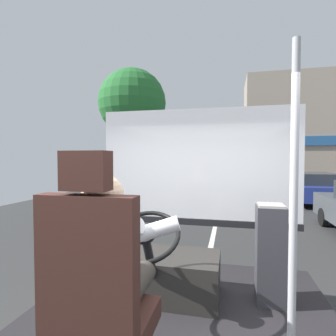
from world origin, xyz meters
TOP-DOWN VIEW (x-y plane):
  - ground at (0.00, 8.80)m, footprint 18.00×44.00m
  - driver_seat at (-0.23, -0.56)m, footprint 0.48×0.48m
  - bus_driver at (-0.23, -0.44)m, footprint 0.72×0.59m
  - steering_console at (-0.23, 0.67)m, footprint 1.10×1.04m
  - handrail_pole at (0.75, -0.16)m, footprint 0.04×0.04m
  - fare_box at (0.77, 0.80)m, footprint 0.25×0.26m
  - windshield_panel at (0.00, 1.62)m, footprint 2.50×0.08m
  - street_tree at (-3.55, 8.71)m, footprint 2.78×2.78m
  - shop_building at (6.18, 18.94)m, footprint 9.34×4.24m
  - parked_car_blue at (4.06, 11.35)m, footprint 2.02×4.05m

SIDE VIEW (x-z plane):
  - ground at x=0.00m, z-range -0.05..0.00m
  - parked_car_blue at x=4.06m, z-range 0.02..1.39m
  - steering_console at x=-0.23m, z-range 0.50..1.38m
  - fare_box at x=0.77m, z-range 0.71..1.61m
  - driver_seat at x=-0.23m, z-range 0.62..1.98m
  - bus_driver at x=-0.23m, z-range 1.11..1.86m
  - handrail_pole at x=0.75m, z-range 0.71..2.69m
  - windshield_panel at x=0.00m, z-range 1.02..2.50m
  - shop_building at x=6.18m, z-range 0.00..7.73m
  - street_tree at x=-3.55m, z-range 1.41..7.12m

